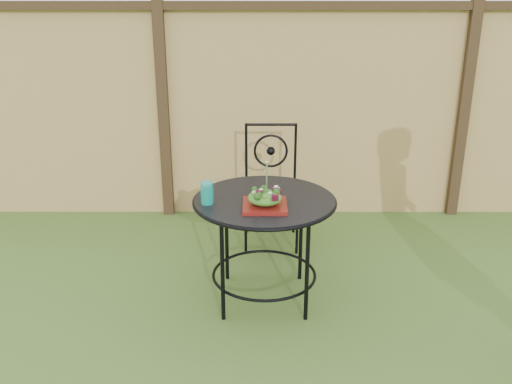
{
  "coord_description": "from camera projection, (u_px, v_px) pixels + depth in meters",
  "views": [
    {
      "loc": [
        -0.49,
        -2.71,
        2.05
      ],
      "look_at": [
        -0.5,
        0.72,
        0.75
      ],
      "focal_mm": 40.0,
      "sensor_mm": 36.0,
      "label": 1
    }
  ],
  "objects": [
    {
      "name": "fence",
      "position": [
        313.0,
        111.0,
        4.98
      ],
      "size": [
        8.0,
        0.12,
        1.9
      ],
      "color": "tan",
      "rests_on": "ground"
    },
    {
      "name": "salad_plate",
      "position": [
        265.0,
        206.0,
        3.49
      ],
      "size": [
        0.27,
        0.27,
        0.02
      ],
      "primitive_type": "cube",
      "color": "#500D0B",
      "rests_on": "patio_table"
    },
    {
      "name": "ground",
      "position": [
        343.0,
        359.0,
        3.26
      ],
      "size": [
        60.0,
        60.0,
        0.0
      ],
      "primitive_type": "plane",
      "color": "#2B4817",
      "rests_on": "ground"
    },
    {
      "name": "patio_chair",
      "position": [
        271.0,
        182.0,
        4.57
      ],
      "size": [
        0.46,
        0.46,
        0.95
      ],
      "color": "black",
      "rests_on": "ground"
    },
    {
      "name": "patio_table",
      "position": [
        264.0,
        219.0,
        3.68
      ],
      "size": [
        0.92,
        0.92,
        0.72
      ],
      "color": "black",
      "rests_on": "ground"
    },
    {
      "name": "salad",
      "position": [
        265.0,
        198.0,
        3.47
      ],
      "size": [
        0.21,
        0.21,
        0.08
      ],
      "primitive_type": "ellipsoid",
      "color": "#235614",
      "rests_on": "salad_plate"
    },
    {
      "name": "drinking_glass",
      "position": [
        207.0,
        193.0,
        3.53
      ],
      "size": [
        0.08,
        0.08,
        0.14
      ],
      "primitive_type": "cylinder",
      "color": "#0C9581",
      "rests_on": "patio_table"
    },
    {
      "name": "fork",
      "position": [
        267.0,
        178.0,
        3.42
      ],
      "size": [
        0.01,
        0.01,
        0.18
      ],
      "primitive_type": "cylinder",
      "color": "silver",
      "rests_on": "salad"
    }
  ]
}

